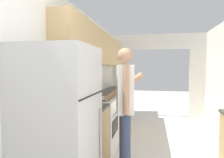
{
  "coord_description": "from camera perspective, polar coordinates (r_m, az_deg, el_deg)",
  "views": [
    {
      "loc": [
        -0.1,
        -1.15,
        1.48
      ],
      "look_at": [
        -0.97,
        3.01,
        1.25
      ],
      "focal_mm": 32.0,
      "sensor_mm": 36.0,
      "label": 1
    }
  ],
  "objects": [
    {
      "name": "person",
      "position": [
        2.67,
        3.71,
        -8.44
      ],
      "size": [
        0.56,
        0.44,
        1.74
      ],
      "rotation": [
        0.0,
        0.0,
        1.84
      ],
      "color": "#384266",
      "rests_on": "ground_plane"
    },
    {
      "name": "counter_left",
      "position": [
        4.46,
        -1.17,
        -10.03
      ],
      "size": [
        0.62,
        3.72,
        0.92
      ],
      "color": "tan",
      "rests_on": "ground_plane"
    },
    {
      "name": "refrigerator",
      "position": [
        2.14,
        -14.89,
        -14.16
      ],
      "size": [
        0.73,
        0.74,
        1.7
      ],
      "color": "#B7B7BC",
      "rests_on": "ground_plane"
    },
    {
      "name": "range_oven",
      "position": [
        3.68,
        -3.99,
        -12.81
      ],
      "size": [
        0.66,
        0.76,
        1.06
      ],
      "color": "white",
      "rests_on": "ground_plane"
    },
    {
      "name": "wall_left",
      "position": [
        3.68,
        -7.65,
        3.59
      ],
      "size": [
        0.38,
        7.42,
        2.5
      ],
      "color": "silver",
      "rests_on": "ground_plane"
    },
    {
      "name": "wall_far_with_doorway",
      "position": [
        6.21,
        12.77,
        2.89
      ],
      "size": [
        3.16,
        0.06,
        2.5
      ],
      "color": "silver",
      "rests_on": "ground_plane"
    }
  ]
}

